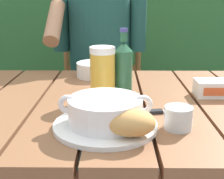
% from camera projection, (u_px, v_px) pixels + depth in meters
% --- Properties ---
extents(dining_table, '(1.50, 0.81, 0.74)m').
position_uv_depth(dining_table, '(117.00, 125.00, 1.00)').
color(dining_table, brown).
rests_on(dining_table, ground_plane).
extents(hedge_backdrop, '(4.09, 0.90, 2.18)m').
position_uv_depth(hedge_backdrop, '(97.00, 2.00, 2.49)').
color(hedge_backdrop, '#2B5E2D').
rests_on(hedge_backdrop, ground_plane).
extents(chair_near_diner, '(0.49, 0.41, 0.96)m').
position_uv_depth(chair_near_diner, '(102.00, 96.00, 1.86)').
color(chair_near_diner, brown).
rests_on(chair_near_diner, ground_plane).
extents(person_eating, '(0.48, 0.47, 1.25)m').
position_uv_depth(person_eating, '(99.00, 61.00, 1.60)').
color(person_eating, '#1D4741').
rests_on(person_eating, ground_plane).
extents(serving_plate, '(0.27, 0.27, 0.01)m').
position_uv_depth(serving_plate, '(105.00, 125.00, 0.77)').
color(serving_plate, white).
rests_on(serving_plate, dining_table).
extents(soup_bowl, '(0.24, 0.19, 0.07)m').
position_uv_depth(soup_bowl, '(105.00, 110.00, 0.76)').
color(soup_bowl, white).
rests_on(soup_bowl, serving_plate).
extents(bread_roll, '(0.14, 0.11, 0.06)m').
position_uv_depth(bread_roll, '(129.00, 122.00, 0.69)').
color(bread_roll, tan).
rests_on(bread_roll, serving_plate).
extents(beer_glass, '(0.08, 0.08, 0.17)m').
position_uv_depth(beer_glass, '(103.00, 73.00, 0.97)').
color(beer_glass, gold).
rests_on(beer_glass, dining_table).
extents(beer_bottle, '(0.06, 0.06, 0.22)m').
position_uv_depth(beer_bottle, '(123.00, 68.00, 1.00)').
color(beer_bottle, '#275A3A').
rests_on(beer_bottle, dining_table).
extents(water_glass_small, '(0.07, 0.07, 0.06)m').
position_uv_depth(water_glass_small, '(178.00, 118.00, 0.76)').
color(water_glass_small, silver).
rests_on(water_glass_small, dining_table).
extents(butter_tub, '(0.11, 0.08, 0.05)m').
position_uv_depth(butter_tub, '(211.00, 88.00, 1.01)').
color(butter_tub, white).
rests_on(butter_tub, dining_table).
extents(table_knife, '(0.15, 0.04, 0.01)m').
position_uv_depth(table_knife, '(161.00, 112.00, 0.87)').
color(table_knife, silver).
rests_on(table_knife, dining_table).
extents(diner_bowl, '(0.15, 0.15, 0.06)m').
position_uv_depth(diner_bowl, '(95.00, 70.00, 1.25)').
color(diner_bowl, white).
rests_on(diner_bowl, dining_table).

